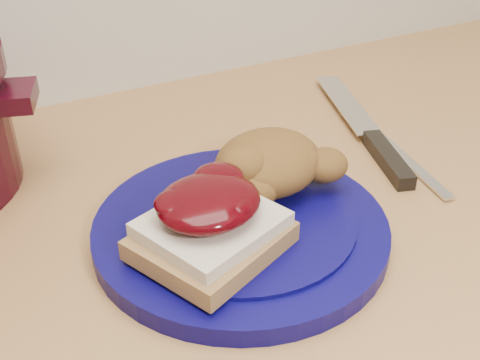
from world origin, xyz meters
name	(u,v)px	position (x,y,z in m)	size (l,w,h in m)	color
plate	(241,229)	(0.04, 1.42, 0.91)	(0.28, 0.28, 0.02)	#080546
sandwich	(210,223)	(-0.01, 1.39, 0.95)	(0.15, 0.14, 0.06)	olive
stuffing_mound	(268,162)	(0.08, 1.45, 0.95)	(0.11, 0.10, 0.06)	brown
chef_knife	(375,142)	(0.26, 1.50, 0.91)	(0.12, 0.29, 0.02)	black
butter_knife	(408,161)	(0.27, 1.45, 0.90)	(0.17, 0.01, 0.00)	silver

